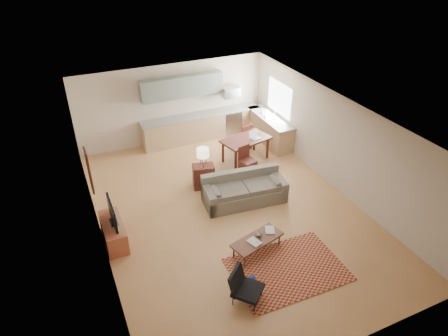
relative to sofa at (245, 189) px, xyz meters
name	(u,v)px	position (x,y,z in m)	size (l,w,h in m)	color
room	(229,167)	(-0.56, -0.19, 0.95)	(9.00, 9.00, 9.00)	#AF7949
kitchen_counter_back	(202,126)	(0.34, 3.99, 0.06)	(4.26, 0.64, 0.92)	tan
kitchen_counter_right	(269,129)	(2.37, 2.81, 0.06)	(0.64, 2.26, 0.92)	tan
kitchen_range	(231,121)	(1.44, 3.99, 0.05)	(0.62, 0.62, 0.90)	#A5A8AD
kitchen_microwave	(231,92)	(1.44, 4.01, 1.15)	(0.62, 0.40, 0.35)	#A5A8AD
upper_cabinets	(182,87)	(-0.26, 4.14, 1.55)	(2.80, 0.34, 0.70)	slate
window_right	(279,98)	(2.67, 2.81, 1.15)	(0.02, 1.40, 1.05)	white
wall_art_left	(89,171)	(-3.77, 0.71, 1.15)	(0.06, 0.42, 1.10)	olive
triptych	(170,93)	(-0.66, 4.28, 1.35)	(1.70, 0.04, 0.50)	#FFEDC5
rug	(287,269)	(-0.27, -2.67, -0.39)	(2.45, 1.70, 0.02)	maroon
sofa	(245,189)	(0.00, 0.00, 0.00)	(2.31, 1.01, 0.80)	#635D50
coffee_table	(257,245)	(-0.62, -1.88, -0.21)	(1.26, 0.50, 0.38)	#4E291C
book_a	(251,244)	(-0.84, -1.99, -0.01)	(0.31, 0.36, 0.03)	maroon
book_b	(265,230)	(-0.30, -1.69, -0.02)	(0.31, 0.35, 0.02)	navy
vase	(259,233)	(-0.53, -1.80, 0.05)	(0.17, 0.17, 0.16)	black
armchair	(248,288)	(-1.46, -3.05, -0.04)	(0.63, 0.63, 0.72)	black
tv_credenza	(114,232)	(-3.56, -0.18, -0.12)	(0.47, 1.22, 0.56)	#9B4730
tv	(112,213)	(-3.51, -0.18, 0.44)	(0.09, 0.94, 0.56)	black
console_table	(204,176)	(-0.75, 1.12, -0.05)	(0.60, 0.40, 0.71)	#3B1713
table_lamp	(203,157)	(-0.75, 1.12, 0.59)	(0.34, 0.34, 0.56)	beige
dining_table	(245,149)	(1.03, 2.00, -0.02)	(1.51, 0.87, 0.77)	#3B1713
dining_chair_near	(248,160)	(0.74, 1.26, 0.04)	(0.42, 0.44, 0.89)	#3B1713
dining_chair_far	(243,136)	(1.33, 2.74, 0.06)	(0.44, 0.46, 0.93)	#3B1713
laptop	(256,135)	(1.34, 1.90, 0.48)	(0.32, 0.24, 0.24)	#A5A8AD
soap_bottle	(262,111)	(2.27, 3.18, 0.61)	(0.09, 0.09, 0.19)	#FFEDC5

